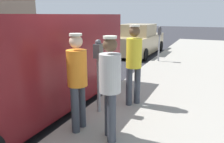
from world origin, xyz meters
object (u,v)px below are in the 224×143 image
object	(u,v)px
pedestrian_in_yellow	(134,60)
pedestrian_in_gray	(110,82)
parking_meter_near	(98,64)
parking_meter_far	(159,38)
pedestrian_in_orange	(77,77)
parked_sedan_ahead	(138,41)
parked_van	(33,61)

from	to	relation	value
pedestrian_in_yellow	pedestrian_in_gray	bearing A→B (deg)	-85.33
parking_meter_near	parking_meter_far	distance (m)	5.74
pedestrian_in_orange	parking_meter_far	bearing A→B (deg)	90.15
pedestrian_in_orange	pedestrian_in_gray	size ratio (longest dim) A/B	1.01
parking_meter_far	parked_sedan_ahead	size ratio (longest dim) A/B	0.34
parking_meter_near	parking_meter_far	bearing A→B (deg)	90.00
parking_meter_far	pedestrian_in_orange	distance (m)	6.55
parking_meter_near	pedestrian_in_gray	bearing A→B (deg)	-53.20
parking_meter_far	pedestrian_in_gray	size ratio (longest dim) A/B	0.90
pedestrian_in_yellow	pedestrian_in_gray	distance (m)	1.55
parking_meter_far	pedestrian_in_yellow	bearing A→B (deg)	-84.06
pedestrian_in_yellow	parked_sedan_ahead	world-z (taller)	pedestrian_in_yellow
parked_van	parked_sedan_ahead	distance (m)	8.06
parking_meter_near	parked_sedan_ahead	size ratio (longest dim) A/B	0.34
parking_meter_near	pedestrian_in_yellow	distance (m)	0.85
parking_meter_near	pedestrian_in_orange	size ratio (longest dim) A/B	0.90
parked_van	parked_sedan_ahead	xyz separation A→B (m)	(-0.11, 8.05, -0.41)
parking_meter_far	pedestrian_in_gray	distance (m)	6.64
pedestrian_in_yellow	parked_van	distance (m)	2.21
parking_meter_near	parking_meter_far	size ratio (longest dim) A/B	1.00
parking_meter_far	parked_van	world-z (taller)	parked_van
pedestrian_in_yellow	pedestrian_in_gray	size ratio (longest dim) A/B	1.06
parking_meter_far	pedestrian_in_orange	size ratio (longest dim) A/B	0.90
pedestrian_in_gray	parked_van	distance (m)	2.25
parking_meter_far	pedestrian_in_orange	bearing A→B (deg)	-89.85
parking_meter_far	pedestrian_in_orange	xyz separation A→B (m)	(0.02, -6.55, -0.06)
parked_van	parking_meter_near	bearing A→B (deg)	8.20
pedestrian_in_orange	parked_van	bearing A→B (deg)	158.43
pedestrian_in_orange	parked_van	size ratio (longest dim) A/B	0.32
parking_meter_near	pedestrian_in_orange	xyz separation A→B (m)	(0.02, -0.82, -0.06)
pedestrian_in_yellow	parking_meter_near	bearing A→B (deg)	-128.20
parking_meter_far	parked_sedan_ahead	distance (m)	2.68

